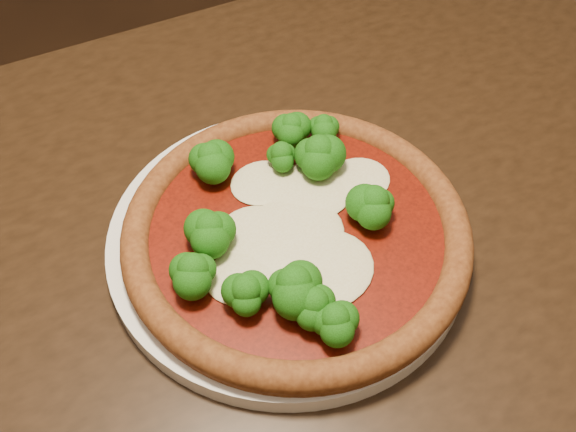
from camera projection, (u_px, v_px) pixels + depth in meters
floor at (264, 391)px, 1.30m from camera, size 4.00×4.00×0.00m
dining_table at (232, 312)px, 0.66m from camera, size 1.40×0.95×0.75m
plate at (288, 238)px, 0.59m from camera, size 0.33×0.33×0.02m
pizza at (294, 228)px, 0.57m from camera, size 0.31×0.31×0.06m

